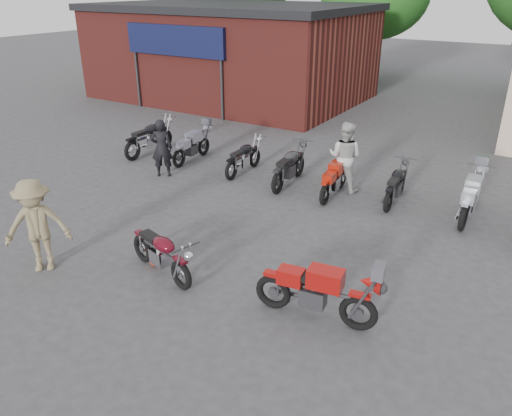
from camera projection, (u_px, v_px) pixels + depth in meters
The scene contains 17 objects.
ground at pixel (208, 278), 9.61m from camera, with size 90.00×90.00×0.00m, color #39393C.
brick_building at pixel (232, 54), 23.92m from camera, with size 12.00×8.00×4.00m, color maroon.
tree_0 at pixel (238, 0), 31.63m from camera, with size 6.56×6.56×8.20m, color #155016, non-canonical shape.
tree_1 at pixel (373, 11), 27.46m from camera, with size 5.92×5.92×7.40m, color #155016, non-canonical shape.
vintage_motorcycle at pixel (161, 251), 9.49m from camera, with size 1.87×0.62×1.09m, color #4D0915, non-canonical shape.
sportbike at pixel (318, 289), 8.21m from camera, with size 2.05×0.68×1.19m, color #A2100D, non-canonical shape.
helmet at pixel (156, 261), 9.99m from camera, with size 0.25×0.25×0.23m, color #B62713.
person_dark at pixel (162, 148), 14.31m from camera, with size 0.62×0.40×1.69m, color black.
person_light at pixel (345, 157), 13.30m from camera, with size 0.92×0.72×1.89m, color #AFAFAB.
person_tan at pixel (37, 226), 9.54m from camera, with size 1.22×0.70×1.90m, color olive.
row_bike_0 at pixel (149, 136), 16.25m from camera, with size 2.10×0.69×1.22m, color black, non-canonical shape.
row_bike_1 at pixel (192, 144), 15.65m from camera, with size 1.88×0.62×1.09m, color #9797A5, non-canonical shape.
row_bike_2 at pixel (244, 156), 14.67m from camera, with size 1.82×0.60×1.06m, color black, non-canonical shape.
row_bike_3 at pixel (289, 164), 13.81m from camera, with size 2.03×0.67×1.18m, color #28272A, non-canonical shape.
row_bike_4 at pixel (335, 176), 13.10m from camera, with size 1.85×0.61×1.07m, color #AB1F0E, non-canonical shape.
row_bike_5 at pixel (396, 183), 12.70m from camera, with size 1.84×0.61×1.07m, color black, non-canonical shape.
row_bike_6 at pixel (471, 195), 11.81m from camera, with size 2.06×0.68×1.19m, color #9397A0, non-canonical shape.
Camera 1 is at (5.12, -6.45, 5.23)m, focal length 35.00 mm.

